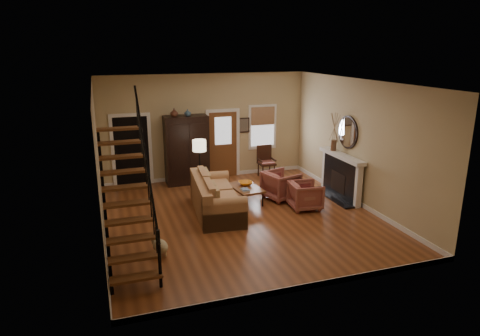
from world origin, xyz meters
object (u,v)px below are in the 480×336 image
object	(u,v)px
armoire	(187,150)
floor_lamp	(200,169)
coffee_table	(246,194)
armchair_left	(305,196)
sofa	(216,196)
armchair_right	(281,185)
side_chair	(266,162)

from	to	relation	value
armoire	floor_lamp	bearing A→B (deg)	-86.29
coffee_table	armchair_left	bearing A→B (deg)	-35.97
sofa	armchair_left	size ratio (longest dim) A/B	3.06
sofa	armchair_right	world-z (taller)	sofa
sofa	armchair_left	xyz separation A→B (m)	(2.28, -0.42, -0.09)
sofa	floor_lamp	world-z (taller)	floor_lamp
coffee_table	armchair_right	size ratio (longest dim) A/B	1.31
armoire	coffee_table	xyz separation A→B (m)	(1.15, -2.18, -0.83)
armoire	side_chair	bearing A→B (deg)	-4.48
armchair_right	side_chair	xyz separation A→B (m)	(0.38, 2.04, 0.12)
sofa	side_chair	distance (m)	3.45
armoire	floor_lamp	world-z (taller)	armoire
sofa	side_chair	size ratio (longest dim) A/B	2.36
coffee_table	floor_lamp	bearing A→B (deg)	142.33
floor_lamp	side_chair	size ratio (longest dim) A/B	1.60
armchair_right	armoire	bearing A→B (deg)	28.47
armchair_left	armoire	bearing A→B (deg)	44.19
armchair_right	floor_lamp	world-z (taller)	floor_lamp
armoire	floor_lamp	xyz separation A→B (m)	(0.09, -1.36, -0.23)
armchair_right	side_chair	world-z (taller)	side_chair
coffee_table	armchair_right	world-z (taller)	armchair_right
armchair_left	armchair_right	world-z (taller)	armchair_right
armchair_right	floor_lamp	xyz separation A→B (m)	(-2.08, 0.88, 0.42)
armchair_right	floor_lamp	size ratio (longest dim) A/B	0.53
coffee_table	armoire	bearing A→B (deg)	117.82
side_chair	armchair_right	bearing A→B (deg)	-100.57
armoire	sofa	world-z (taller)	armoire
floor_lamp	armoire	bearing A→B (deg)	93.71
armchair_left	armchair_right	bearing A→B (deg)	24.13
armoire	armchair_right	world-z (taller)	armoire
armchair_right	sofa	bearing A→B (deg)	87.78
armchair_right	armchair_left	bearing A→B (deg)	-177.55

